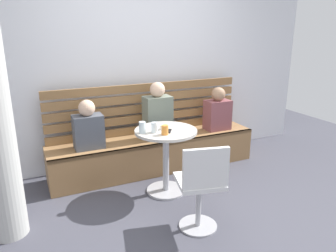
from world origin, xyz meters
The scene contains 14 objects.
ground centered at (0.00, 0.00, 0.00)m, with size 8.00×8.00×0.00m, color #42424C.
back_wall centered at (0.00, 1.64, 1.45)m, with size 5.20×0.10×2.90m, color silver.
booth_bench centered at (0.00, 1.20, 0.22)m, with size 2.70×0.52×0.44m.
booth_backrest centered at (0.00, 1.44, 0.78)m, with size 2.65×0.04×0.66m.
cafe_table centered at (-0.13, 0.57, 0.52)m, with size 0.68×0.68×0.74m.
white_chair centered at (-0.16, -0.24, 0.46)m, with size 0.48×0.48×0.85m.
person_adult centered at (0.03, 1.17, 0.76)m, with size 0.34×0.22×0.72m.
person_child_left centered at (-0.85, 1.18, 0.69)m, with size 0.34×0.22×0.58m.
person_child_middle centered at (0.92, 1.16, 0.70)m, with size 0.34×0.22×0.59m.
cup_glass_tall centered at (-0.40, 0.58, 0.80)m, with size 0.07×0.07×0.12m, color silver.
cup_tumbler_orange centered at (-0.21, 0.43, 0.79)m, with size 0.07×0.07×0.10m, color orange.
cup_espresso_small centered at (-0.16, 0.60, 0.77)m, with size 0.06×0.06×0.06m, color silver.
cup_water_clear centered at (-0.28, 0.54, 0.80)m, with size 0.07×0.07×0.11m, color white.
phone_on_table centered at (-0.14, 0.51, 0.74)m, with size 0.07×0.14×0.01m, color black.
Camera 1 is at (-1.52, -2.46, 1.80)m, focal length 34.62 mm.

